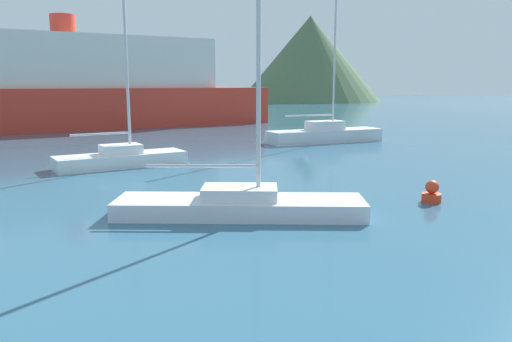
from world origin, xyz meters
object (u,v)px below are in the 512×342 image
(sailboat_middle, at_px, (325,133))
(buoy_marker, at_px, (432,193))
(sailboat_inner, at_px, (240,200))
(ferry_distant, at_px, (67,88))
(sailboat_outer, at_px, (121,157))

(sailboat_middle, distance_m, buoy_marker, 15.65)
(buoy_marker, bearing_deg, sailboat_inner, 171.30)
(buoy_marker, bearing_deg, ferry_distant, 104.46)
(sailboat_inner, distance_m, ferry_distant, 31.16)
(sailboat_middle, relative_size, sailboat_outer, 1.45)
(sailboat_outer, distance_m, buoy_marker, 12.97)
(sailboat_outer, bearing_deg, ferry_distant, 84.37)
(sailboat_inner, height_order, sailboat_middle, sailboat_middle)
(sailboat_inner, xyz_separation_m, ferry_distant, (-2.27, 30.96, 2.75))
(sailboat_middle, xyz_separation_m, sailboat_outer, (-12.91, -4.16, -0.13))
(sailboat_inner, relative_size, sailboat_outer, 1.45)
(sailboat_middle, height_order, sailboat_outer, sailboat_middle)
(sailboat_inner, relative_size, sailboat_middle, 1.00)
(sailboat_outer, height_order, buoy_marker, sailboat_outer)
(sailboat_inner, height_order, sailboat_outer, sailboat_inner)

